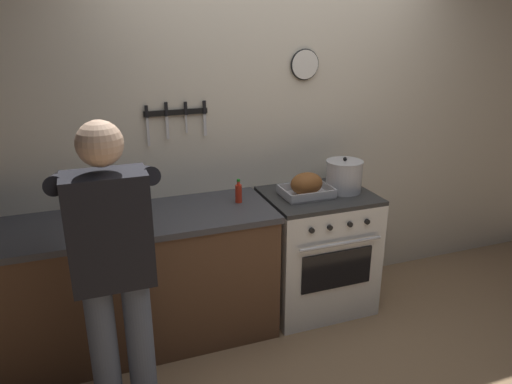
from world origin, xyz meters
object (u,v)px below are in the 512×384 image
object	(u,v)px
bottle_dish_soap	(113,200)
person_cook	(113,264)
cutting_board	(102,224)
bottle_hot_sauce	(239,193)
roasting_pan	(306,186)
bottle_soy_sauce	(87,202)
stove	(316,250)
stock_pot	(344,176)

from	to	relation	value
bottle_dish_soap	person_cook	bearing A→B (deg)	-94.86
cutting_board	bottle_hot_sauce	xyz separation A→B (m)	(0.90, 0.09, 0.06)
roasting_pan	bottle_dish_soap	distance (m)	1.30
bottle_soy_sauce	bottle_hot_sauce	world-z (taller)	bottle_soy_sauce
stove	person_cook	xyz separation A→B (m)	(-1.47, -0.68, 0.50)
stove	cutting_board	world-z (taller)	cutting_board
stock_pot	bottle_soy_sauce	size ratio (longest dim) A/B	1.35
cutting_board	bottle_hot_sauce	bearing A→B (deg)	5.61
person_cook	roasting_pan	bearing A→B (deg)	-76.00
stock_pot	bottle_dish_soap	world-z (taller)	stock_pot
person_cook	cutting_board	world-z (taller)	person_cook
roasting_pan	cutting_board	xyz separation A→B (m)	(-1.38, -0.04, -0.07)
bottle_soy_sauce	bottle_dish_soap	xyz separation A→B (m)	(0.16, -0.04, 0.00)
stock_pot	roasting_pan	bearing A→B (deg)	-179.19
bottle_soy_sauce	bottle_dish_soap	world-z (taller)	bottle_dish_soap
roasting_pan	bottle_soy_sauce	distance (m)	1.47
stove	bottle_soy_sauce	xyz separation A→B (m)	(-1.56, 0.17, 0.53)
stock_pot	bottle_soy_sauce	world-z (taller)	stock_pot
cutting_board	bottle_soy_sauce	size ratio (longest dim) A/B	1.85
stock_pot	bottle_dish_soap	bearing A→B (deg)	175.08
roasting_pan	bottle_soy_sauce	bearing A→B (deg)	173.03
cutting_board	stove	bearing A→B (deg)	1.92
stock_pot	bottle_hot_sauce	bearing A→B (deg)	176.76
stove	bottle_soy_sauce	distance (m)	1.66
stove	person_cook	world-z (taller)	person_cook
person_cook	bottle_soy_sauce	distance (m)	0.85
person_cook	bottle_soy_sauce	size ratio (longest dim) A/B	8.52
cutting_board	person_cook	bearing A→B (deg)	-88.15
stock_pot	cutting_board	xyz separation A→B (m)	(-1.68, -0.04, -0.10)
bottle_dish_soap	stock_pot	bearing A→B (deg)	-4.92
person_cook	bottle_hot_sauce	xyz separation A→B (m)	(0.88, 0.72, 0.02)
stove	bottle_hot_sauce	distance (m)	0.79
bottle_dish_soap	bottle_hot_sauce	bearing A→B (deg)	-6.53
cutting_board	roasting_pan	bearing A→B (deg)	1.65
roasting_pan	bottle_soy_sauce	world-z (taller)	bottle_soy_sauce
stove	roasting_pan	world-z (taller)	roasting_pan
bottle_soy_sauce	cutting_board	bearing A→B (deg)	-72.13
person_cook	bottle_hot_sauce	size ratio (longest dim) A/B	10.10
bottle_dish_soap	stove	bearing A→B (deg)	-5.36
cutting_board	bottle_soy_sauce	distance (m)	0.24
stove	bottle_soy_sauce	world-z (taller)	bottle_soy_sauce
roasting_pan	bottle_hot_sauce	size ratio (longest dim) A/B	2.14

